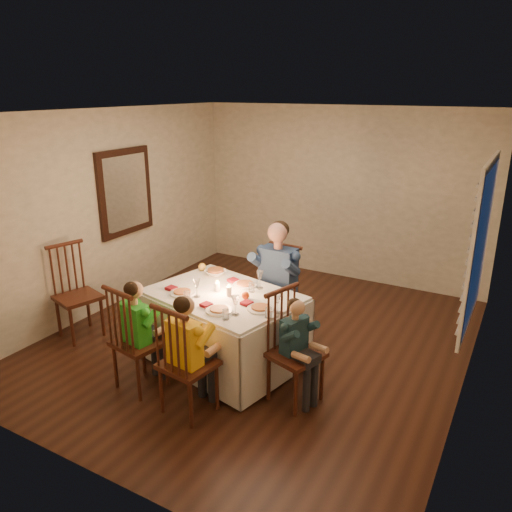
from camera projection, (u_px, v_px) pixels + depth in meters
The scene contains 26 objects.
ground at pixel (258, 340), 5.90m from camera, with size 5.00×5.00×0.00m, color black.
wall_left at pixel (109, 211), 6.53m from camera, with size 0.02×5.00×2.60m, color beige.
wall_right at pixel (479, 269), 4.44m from camera, with size 0.02×5.00×2.60m, color beige.
wall_back at pixel (339, 194), 7.55m from camera, with size 4.50×0.02×2.60m, color beige.
ceiling at pixel (259, 112), 5.07m from camera, with size 5.00×5.00×0.00m, color white.
dining_table at pixel (223, 314), 5.25m from camera, with size 1.75×1.42×0.78m.
chair_adult at pixel (276, 334), 6.04m from camera, with size 0.45×0.43×1.10m, color #34170E, non-canonical shape.
chair_near_left at pixel (143, 385), 5.00m from camera, with size 0.45×0.43×1.10m, color #34170E, non-canonical shape.
chair_near_right at pixel (190, 410), 4.62m from camera, with size 0.45×0.43×1.10m, color #34170E, non-canonical shape.
chair_end at pixel (295, 399), 4.78m from camera, with size 0.45×0.43×1.10m, color #34170E, non-canonical shape.
chair_extra at pixel (83, 336), 6.01m from camera, with size 0.47×0.44×1.13m, color #34170E, non-canonical shape.
adult at pixel (276, 334), 6.04m from camera, with size 0.55×0.50×1.41m, color #2F4A76, non-canonical shape.
child_green at pixel (143, 385), 5.00m from camera, with size 0.39×0.35×1.13m, color green, non-canonical shape.
child_yellow at pixel (190, 410), 4.62m from camera, with size 0.40×0.37×1.16m, color yellow, non-canonical shape.
child_teal at pixel (295, 399), 4.78m from camera, with size 0.34×0.31×1.04m, color #1A3742, non-canonical shape.
setting_adult at pixel (245, 285), 5.38m from camera, with size 0.26×0.26×0.02m, color white.
setting_green at pixel (182, 293), 5.17m from camera, with size 0.26×0.26×0.02m, color white.
setting_yellow at pixel (219, 310), 4.76m from camera, with size 0.26×0.26×0.02m, color white.
setting_teal at pixel (260, 309), 4.80m from camera, with size 0.26×0.26×0.02m, color white.
candle_left at pixel (217, 287), 5.21m from camera, with size 0.06×0.06×0.10m, color white.
candle_right at pixel (229, 291), 5.10m from camera, with size 0.06×0.06×0.10m, color white.
squash at pixel (202, 267), 5.81m from camera, with size 0.09×0.09×0.09m, color yellow.
orange_fruit at pixel (246, 295), 5.03m from camera, with size 0.08×0.08×0.08m, color #E75113.
serving_bowl at pixel (216, 272), 5.68m from camera, with size 0.23×0.23×0.06m, color white.
wall_mirror at pixel (125, 192), 6.70m from camera, with size 0.06×0.95×1.15m.
window_blinds at pixel (478, 244), 4.48m from camera, with size 0.07×1.34×1.54m.
Camera 1 is at (2.56, -4.61, 2.84)m, focal length 35.00 mm.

